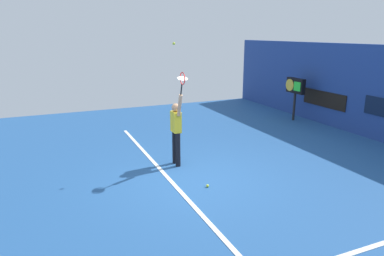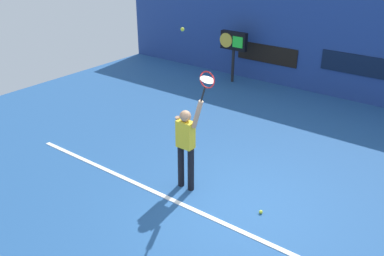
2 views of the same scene
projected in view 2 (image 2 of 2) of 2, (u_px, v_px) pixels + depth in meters
The scene contains 10 objects.
ground_plane at pixel (232, 205), 8.04m from camera, with size 18.00×18.00×0.00m, color #23518C.
back_wall at pixel (362, 51), 12.36m from camera, with size 18.00×0.20×3.10m, color navy.
sponsor_banner_center at pixel (358, 65), 12.45m from camera, with size 2.20×0.03×0.60m, color #0C1933.
sponsor_banner_portside at pixel (267, 54), 14.17m from camera, with size 2.20×0.03×0.60m, color black.
court_baseline at pixel (216, 220), 7.63m from camera, with size 10.00×0.10×0.01m, color white.
tennis_player at pixel (186, 143), 8.18m from camera, with size 0.65×0.31×1.98m.
tennis_racket at pixel (207, 81), 7.34m from camera, with size 0.39×0.27×0.63m.
tennis_ball at pixel (182, 29), 7.26m from camera, with size 0.07×0.07×0.07m, color #CCE033.
scoreboard_clock at pixel (234, 43), 14.04m from camera, with size 0.96×0.20×1.72m.
spare_ball at pixel (261, 212), 7.79m from camera, with size 0.07×0.07×0.07m, color #CCE033.
Camera 2 is at (3.42, -5.76, 4.75)m, focal length 39.59 mm.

